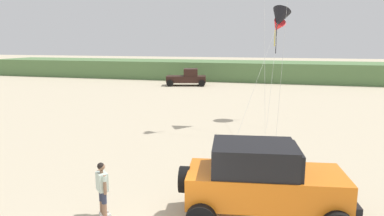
# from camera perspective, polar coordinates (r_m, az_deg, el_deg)

# --- Properties ---
(dune_ridge) EXTENTS (90.00, 8.19, 2.44)m
(dune_ridge) POSITION_cam_1_polar(r_m,az_deg,el_deg) (48.10, 17.11, 5.72)
(dune_ridge) COLOR #567A47
(dune_ridge) RESTS_ON ground_plane
(jeep) EXTENTS (4.99, 2.98, 2.26)m
(jeep) POSITION_cam_1_polar(r_m,az_deg,el_deg) (10.30, 11.54, -11.48)
(jeep) COLOR orange
(jeep) RESTS_ON ground_plane
(person_watching) EXTENTS (0.49, 0.47, 1.67)m
(person_watching) POSITION_cam_1_polar(r_m,az_deg,el_deg) (10.66, -14.51, -12.38)
(person_watching) COLOR #8C664C
(person_watching) RESTS_ON ground_plane
(distant_pickup) EXTENTS (4.92, 3.36, 1.98)m
(distant_pickup) POSITION_cam_1_polar(r_m,az_deg,el_deg) (41.10, -0.78, 5.02)
(distant_pickup) COLOR black
(distant_pickup) RESTS_ON ground_plane
(kite_black_sled) EXTENTS (2.77, 6.75, 7.41)m
(kite_black_sled) POSITION_cam_1_polar(r_m,az_deg,el_deg) (23.52, 14.16, 14.07)
(kite_black_sled) COLOR black
(kite_black_sled) RESTS_ON ground_plane
(kite_yellow_diamond) EXTENTS (1.15, 4.01, 6.71)m
(kite_yellow_diamond) POSITION_cam_1_polar(r_m,az_deg,el_deg) (23.78, 13.88, 12.89)
(kite_yellow_diamond) COLOR red
(kite_yellow_diamond) RESTS_ON ground_plane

